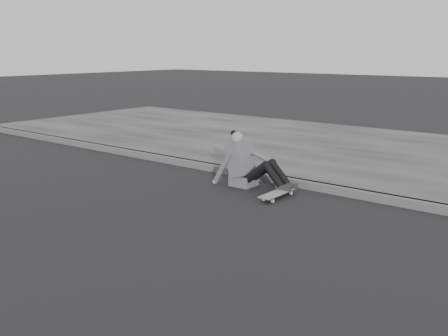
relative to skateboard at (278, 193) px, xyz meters
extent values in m
plane|color=black|center=(2.22, -1.85, -0.07)|extent=(80.00, 80.00, 0.00)
cylinder|color=#A8A8A3|center=(-0.08, -0.26, -0.04)|extent=(0.03, 0.05, 0.05)
cylinder|color=#A8A8A3|center=(0.08, -0.26, -0.04)|extent=(0.03, 0.05, 0.05)
cylinder|color=#A8A8A3|center=(-0.08, 0.26, -0.04)|extent=(0.03, 0.05, 0.05)
cylinder|color=#A8A8A3|center=(0.08, 0.26, -0.04)|extent=(0.03, 0.05, 0.05)
cube|color=#313134|center=(0.00, -0.26, -0.02)|extent=(0.16, 0.04, 0.03)
cube|color=#313134|center=(0.00, 0.26, -0.02)|extent=(0.16, 0.04, 0.03)
cube|color=slate|center=(0.00, 0.00, 0.01)|extent=(0.20, 0.78, 0.02)
cube|color=#525254|center=(-0.80, 0.25, 0.02)|extent=(0.36, 0.34, 0.18)
cube|color=#525254|center=(-0.87, 0.25, 0.36)|extent=(0.37, 0.40, 0.57)
cube|color=#525254|center=(-1.00, 0.25, 0.48)|extent=(0.14, 0.30, 0.20)
cylinder|color=gray|center=(-0.92, 0.25, 0.60)|extent=(0.09, 0.09, 0.08)
sphere|color=gray|center=(-0.93, 0.25, 0.69)|extent=(0.20, 0.20, 0.20)
sphere|color=black|center=(-1.02, 0.27, 0.76)|extent=(0.09, 0.09, 0.09)
cylinder|color=black|center=(-0.49, 0.16, 0.21)|extent=(0.43, 0.13, 0.39)
cylinder|color=black|center=(-0.49, 0.34, 0.21)|extent=(0.43, 0.13, 0.39)
cylinder|color=black|center=(-0.19, 0.16, 0.21)|extent=(0.35, 0.11, 0.36)
cylinder|color=black|center=(-0.19, 0.34, 0.21)|extent=(0.35, 0.11, 0.36)
sphere|color=black|center=(-0.32, 0.16, 0.35)|extent=(0.13, 0.13, 0.13)
sphere|color=black|center=(-0.32, 0.34, 0.35)|extent=(0.13, 0.13, 0.13)
cube|color=#292929|center=(0.00, 0.16, 0.05)|extent=(0.24, 0.08, 0.07)
cube|color=#292929|center=(0.00, 0.34, 0.05)|extent=(0.24, 0.08, 0.07)
cylinder|color=#525254|center=(-1.07, 0.04, 0.22)|extent=(0.38, 0.08, 0.58)
sphere|color=gray|center=(-1.22, 0.03, -0.03)|extent=(0.08, 0.08, 0.08)
cylinder|color=#525254|center=(-0.63, 0.41, 0.42)|extent=(0.48, 0.08, 0.21)
camera|label=1|loc=(3.69, -6.06, 2.04)|focal=40.00mm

